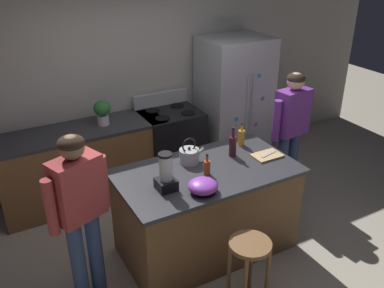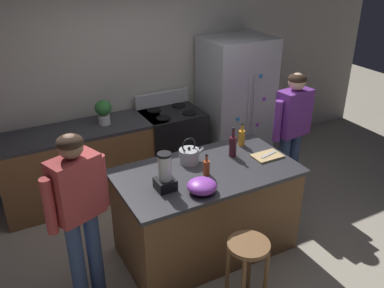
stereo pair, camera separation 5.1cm
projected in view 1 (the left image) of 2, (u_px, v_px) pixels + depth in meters
The scene contains 18 objects.
ground_plane at pixel (206, 247), 4.46m from camera, with size 14.00×14.00×0.00m, color #B2A893.
back_wall at pixel (130, 77), 5.39m from camera, with size 8.00×0.10×2.70m, color #BCB7AD.
kitchen_island at pixel (206, 210), 4.25m from camera, with size 1.76×0.97×0.94m.
back_counter_run at pixel (85, 164), 5.12m from camera, with size 2.00×0.64×0.94m.
refrigerator at pixel (234, 103), 5.82m from camera, with size 0.90×0.73×1.80m.
stove_range at pixel (171, 144), 5.60m from camera, with size 0.76×0.65×1.12m.
person_by_island_left at pixel (80, 206), 3.42m from camera, with size 0.59×0.34×1.62m.
person_by_sink_right at pixel (291, 125), 4.95m from camera, with size 0.60×0.26×1.60m.
bar_stool at pixel (249, 257), 3.54m from camera, with size 0.36×0.36×0.69m.
potted_plant at pixel (102, 111), 4.96m from camera, with size 0.20×0.20×0.30m.
blender_appliance at pixel (166, 174), 3.67m from camera, with size 0.17×0.17×0.36m.
bottle_cooking_sauce at pixel (207, 167), 3.94m from camera, with size 0.06×0.06×0.22m.
bottle_soda at pixel (241, 137), 4.50m from camera, with size 0.07×0.07×0.26m.
bottle_wine at pixel (233, 145), 4.26m from camera, with size 0.08×0.08×0.32m.
mixing_bowl at pixel (203, 186), 3.67m from camera, with size 0.27×0.27×0.12m, color purple.
tea_kettle at pixel (189, 155), 4.15m from camera, with size 0.28×0.20×0.27m.
cutting_board at pixel (267, 156), 4.29m from camera, with size 0.30×0.20×0.02m, color tan.
chef_knife at pixel (269, 154), 4.30m from camera, with size 0.22×0.03×0.01m, color #B7BABF.
Camera 1 is at (-1.84, -3.01, 2.94)m, focal length 39.30 mm.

